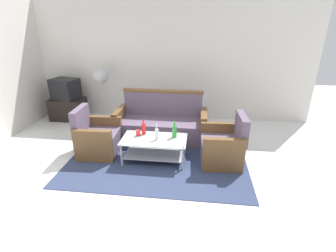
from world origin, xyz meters
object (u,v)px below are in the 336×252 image
(armchair_right, at_px, (223,147))
(bottle_red, at_px, (144,129))
(coffee_table, at_px, (154,146))
(bottle_clear, at_px, (157,134))
(bottle_green, at_px, (174,131))
(couch, at_px, (161,125))
(television, at_px, (65,89))
(armchair_left, at_px, (98,138))
(cup, at_px, (138,133))
(pedestal_fan, at_px, (101,79))
(tv_stand, at_px, (68,109))

(armchair_right, xyz_separation_m, bottle_red, (-1.38, 0.07, 0.23))
(coffee_table, distance_m, bottle_clear, 0.25)
(armchair_right, distance_m, bottle_green, 0.86)
(couch, height_order, bottle_red, couch)
(bottle_clear, height_order, television, television)
(couch, xyz_separation_m, bottle_green, (0.34, -0.76, 0.21))
(bottle_clear, bearing_deg, bottle_red, 144.20)
(armchair_right, bearing_deg, armchair_left, 85.73)
(bottle_green, distance_m, cup, 0.64)
(cup, bearing_deg, armchair_left, 176.30)
(bottle_green, distance_m, television, 3.21)
(coffee_table, xyz_separation_m, cup, (-0.30, 0.10, 0.19))
(bottle_clear, height_order, bottle_green, bottle_green)
(armchair_right, relative_size, cup, 8.50)
(bottle_green, relative_size, television, 0.42)
(bottle_clear, bearing_deg, coffee_table, 155.33)
(armchair_right, height_order, pedestal_fan, pedestal_fan)
(bottle_clear, xyz_separation_m, bottle_green, (0.28, 0.13, 0.01))
(bottle_red, relative_size, pedestal_fan, 0.22)
(armchair_left, distance_m, bottle_green, 1.42)
(armchair_left, bearing_deg, pedestal_fan, -166.32)
(bottle_green, bearing_deg, coffee_table, -162.08)
(bottle_red, height_order, bottle_clear, same)
(armchair_right, bearing_deg, television, 62.80)
(armchair_left, relative_size, tv_stand, 1.06)
(couch, relative_size, pedestal_fan, 1.42)
(bottle_clear, bearing_deg, armchair_right, 5.94)
(armchair_left, bearing_deg, tv_stand, -141.60)
(coffee_table, relative_size, bottle_clear, 3.93)
(bottle_red, height_order, television, television)
(couch, xyz_separation_m, pedestal_fan, (-1.53, 0.90, 0.70))
(couch, relative_size, bottle_green, 6.12)
(bottle_clear, bearing_deg, armchair_left, 171.32)
(couch, bearing_deg, coffee_table, 90.54)
(bottle_clear, relative_size, pedestal_fan, 0.22)
(couch, distance_m, bottle_green, 0.86)
(tv_stand, bearing_deg, bottle_clear, -35.05)
(armchair_right, xyz_separation_m, pedestal_fan, (-2.71, 1.67, 0.73))
(coffee_table, bearing_deg, bottle_green, 17.92)
(bottle_green, xyz_separation_m, cup, (-0.63, -0.01, -0.06))
(television, distance_m, pedestal_fan, 0.93)
(cup, distance_m, tv_stand, 2.68)
(tv_stand, relative_size, pedestal_fan, 0.63)
(tv_stand, bearing_deg, coffee_table, -35.25)
(cup, bearing_deg, television, 142.73)
(coffee_table, height_order, bottle_clear, bottle_clear)
(armchair_right, xyz_separation_m, cup, (-1.46, 0.01, 0.17))
(couch, distance_m, armchair_right, 1.41)
(couch, relative_size, television, 2.58)
(pedestal_fan, bearing_deg, coffee_table, -48.93)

